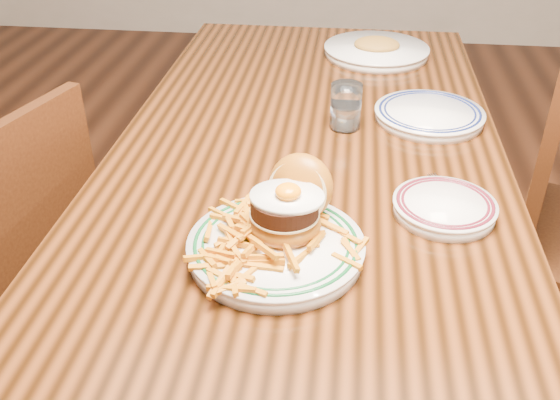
# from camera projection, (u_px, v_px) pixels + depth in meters

# --- Properties ---
(floor) EXTENTS (6.00, 6.00, 0.00)m
(floor) POSITION_uv_depth(u_px,v_px,m) (303.00, 366.00, 1.82)
(floor) COLOR black
(floor) RESTS_ON ground
(table) EXTENTS (0.85, 1.60, 0.75)m
(table) POSITION_uv_depth(u_px,v_px,m) (309.00, 169.00, 1.46)
(table) COLOR black
(table) RESTS_ON floor
(chair_left) EXTENTS (0.50, 0.50, 0.88)m
(chair_left) POSITION_uv_depth(u_px,v_px,m) (7.00, 274.00, 1.43)
(chair_left) COLOR #3E1F0C
(chair_left) RESTS_ON floor
(main_plate) EXTENTS (0.29, 0.31, 0.14)m
(main_plate) POSITION_uv_depth(u_px,v_px,m) (280.00, 231.00, 1.03)
(main_plate) COLOR white
(main_plate) RESTS_ON table
(side_plate) EXTENTS (0.19, 0.20, 0.03)m
(side_plate) POSITION_uv_depth(u_px,v_px,m) (445.00, 206.00, 1.13)
(side_plate) COLOR white
(side_plate) RESTS_ON table
(rear_plate) EXTENTS (0.26, 0.26, 0.03)m
(rear_plate) POSITION_uv_depth(u_px,v_px,m) (429.00, 114.00, 1.47)
(rear_plate) COLOR white
(rear_plate) RESTS_ON table
(water_glass) EXTENTS (0.07, 0.07, 0.11)m
(water_glass) POSITION_uv_depth(u_px,v_px,m) (346.00, 109.00, 1.42)
(water_glass) COLOR white
(water_glass) RESTS_ON table
(far_plate) EXTENTS (0.31, 0.31, 0.06)m
(far_plate) POSITION_uv_depth(u_px,v_px,m) (376.00, 50.00, 1.84)
(far_plate) COLOR white
(far_plate) RESTS_ON table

